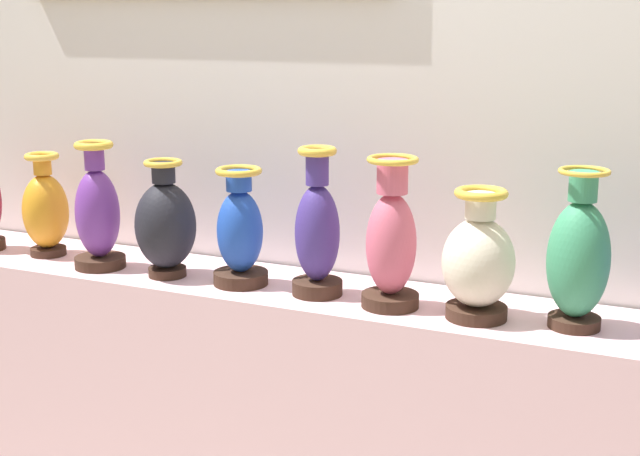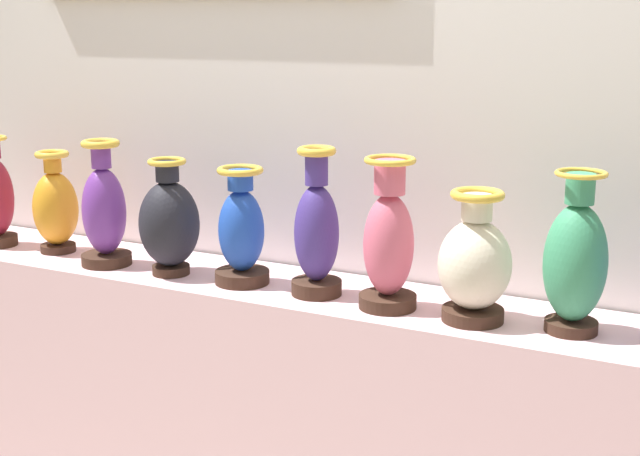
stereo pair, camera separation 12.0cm
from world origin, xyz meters
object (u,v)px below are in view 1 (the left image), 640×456
at_px(vase_violet, 98,214).
at_px(vase_sapphire, 240,233).
at_px(vase_onyx, 165,224).
at_px(vase_amber, 45,210).
at_px(vase_rose, 391,242).
at_px(vase_ivory, 478,262).
at_px(vase_jade, 578,258).
at_px(vase_indigo, 317,233).

relative_size(vase_violet, vase_sapphire, 1.15).
bearing_deg(vase_onyx, vase_amber, 174.71).
xyz_separation_m(vase_rose, vase_ivory, (0.24, 0.00, -0.03)).
xyz_separation_m(vase_onyx, vase_jade, (1.19, 0.04, 0.02)).
bearing_deg(vase_violet, vase_sapphire, 2.69).
relative_size(vase_onyx, vase_rose, 0.87).
bearing_deg(vase_rose, vase_onyx, -179.84).
relative_size(vase_violet, vase_indigo, 0.94).
bearing_deg(vase_rose, vase_ivory, 0.51).
height_order(vase_onyx, vase_ivory, vase_onyx).
distance_m(vase_amber, vase_ivory, 1.44).
bearing_deg(vase_indigo, vase_rose, -4.61).
bearing_deg(vase_indigo, vase_violet, -178.13).
height_order(vase_amber, vase_onyx, vase_onyx).
bearing_deg(vase_jade, vase_violet, -178.41).
bearing_deg(vase_indigo, vase_onyx, -177.65).
xyz_separation_m(vase_violet, vase_ivory, (1.19, 0.01, -0.02)).
distance_m(vase_sapphire, vase_jade, 0.95).
distance_m(vase_rose, vase_ivory, 0.24).
bearing_deg(vase_sapphire, vase_indigo, 0.25).
height_order(vase_violet, vase_onyx, vase_violet).
relative_size(vase_amber, vase_jade, 0.83).
relative_size(vase_indigo, vase_jade, 1.04).
bearing_deg(vase_sapphire, vase_ivory, -1.21).
distance_m(vase_violet, vase_indigo, 0.73).
xyz_separation_m(vase_indigo, vase_ivory, (0.46, -0.02, -0.03)).
height_order(vase_amber, vase_rose, vase_rose).
relative_size(vase_indigo, vase_ivory, 1.23).
height_order(vase_amber, vase_violet, vase_violet).
relative_size(vase_sapphire, vase_indigo, 0.82).
xyz_separation_m(vase_amber, vase_onyx, (0.49, -0.05, 0.01)).
distance_m(vase_violet, vase_rose, 0.96).
xyz_separation_m(vase_amber, vase_sapphire, (0.74, -0.03, 0.00)).
distance_m(vase_amber, vase_onyx, 0.50).
xyz_separation_m(vase_indigo, vase_rose, (0.22, -0.02, 0.00)).
distance_m(vase_onyx, vase_jade, 1.19).
relative_size(vase_onyx, vase_jade, 0.87).
height_order(vase_indigo, vase_rose, vase_indigo).
xyz_separation_m(vase_violet, vase_sapphire, (0.49, 0.02, -0.02)).
height_order(vase_indigo, vase_ivory, vase_indigo).
bearing_deg(vase_jade, vase_rose, -175.95).
bearing_deg(vase_amber, vase_ivory, -1.65).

